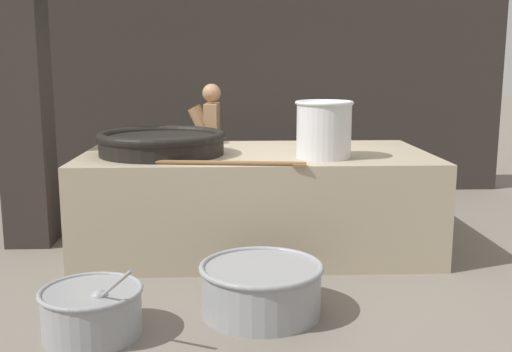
{
  "coord_description": "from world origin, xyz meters",
  "views": [
    {
      "loc": [
        -0.25,
        -6.04,
        1.87
      ],
      "look_at": [
        0.0,
        0.0,
        0.75
      ],
      "focal_mm": 42.0,
      "sensor_mm": 36.0,
      "label": 1
    }
  ],
  "objects_px": {
    "giant_wok_near": "(162,142)",
    "stock_pot": "(324,128)",
    "cook": "(212,145)",
    "prep_bowl_meat": "(261,286)",
    "prep_bowl_vegetables": "(92,309)"
  },
  "relations": [
    {
      "from": "cook",
      "to": "giant_wok_near",
      "type": "bearing_deg",
      "value": 77.8
    },
    {
      "from": "cook",
      "to": "stock_pot",
      "type": "bearing_deg",
      "value": 125.77
    },
    {
      "from": "giant_wok_near",
      "to": "prep_bowl_vegetables",
      "type": "height_order",
      "value": "giant_wok_near"
    },
    {
      "from": "giant_wok_near",
      "to": "stock_pot",
      "type": "bearing_deg",
      "value": -9.86
    },
    {
      "from": "prep_bowl_vegetables",
      "to": "prep_bowl_meat",
      "type": "height_order",
      "value": "prep_bowl_vegetables"
    },
    {
      "from": "stock_pot",
      "to": "cook",
      "type": "relative_size",
      "value": 0.34
    },
    {
      "from": "giant_wok_near",
      "to": "cook",
      "type": "distance_m",
      "value": 1.61
    },
    {
      "from": "stock_pot",
      "to": "cook",
      "type": "bearing_deg",
      "value": 121.95
    },
    {
      "from": "cook",
      "to": "prep_bowl_meat",
      "type": "xyz_separation_m",
      "value": [
        0.47,
        -3.11,
        -0.68
      ]
    },
    {
      "from": "cook",
      "to": "prep_bowl_meat",
      "type": "height_order",
      "value": "cook"
    },
    {
      "from": "giant_wok_near",
      "to": "stock_pot",
      "type": "xyz_separation_m",
      "value": [
        1.56,
        -0.27,
        0.16
      ]
    },
    {
      "from": "cook",
      "to": "prep_bowl_vegetables",
      "type": "xyz_separation_m",
      "value": [
        -0.74,
        -3.44,
        -0.7
      ]
    },
    {
      "from": "giant_wok_near",
      "to": "prep_bowl_meat",
      "type": "xyz_separation_m",
      "value": [
        0.91,
        -1.58,
        -0.91
      ]
    },
    {
      "from": "giant_wok_near",
      "to": "stock_pot",
      "type": "distance_m",
      "value": 1.6
    },
    {
      "from": "giant_wok_near",
      "to": "cook",
      "type": "bearing_deg",
      "value": 73.98
    }
  ]
}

